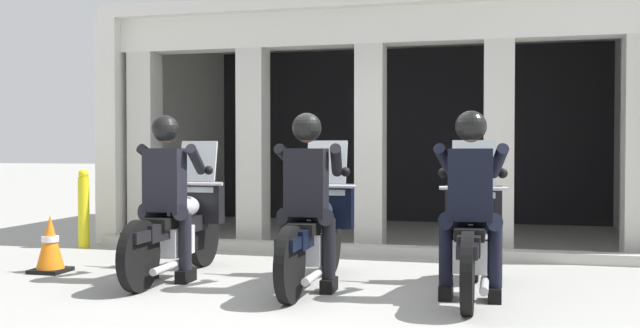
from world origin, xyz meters
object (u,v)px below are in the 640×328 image
object	(u,v)px
police_officer_center	(307,186)
bollard_kerbside	(84,209)
motorcycle_center	(315,231)
motorcycle_right	(472,236)
motorcycle_left	(180,226)
traffic_cone_flank	(50,244)
police_officer_right	(471,188)
police_officer_left	(166,183)

from	to	relation	value
police_officer_center	bollard_kerbside	world-z (taller)	police_officer_center
motorcycle_center	bollard_kerbside	distance (m)	3.83
police_officer_center	motorcycle_right	xyz separation A→B (m)	(1.42, 0.25, -0.44)
motorcycle_left	bollard_kerbside	distance (m)	2.54
motorcycle_left	police_officer_center	world-z (taller)	police_officer_center
police_officer_center	motorcycle_left	bearing A→B (deg)	173.55
motorcycle_left	bollard_kerbside	world-z (taller)	motorcycle_left
traffic_cone_flank	police_officer_center	bearing A→B (deg)	-5.03
police_officer_center	police_officer_right	world-z (taller)	same
police_officer_left	police_officer_center	distance (m)	1.43
police_officer_left	traffic_cone_flank	distance (m)	1.52
police_officer_center	traffic_cone_flank	size ratio (longest dim) A/B	2.69
traffic_cone_flank	bollard_kerbside	distance (m)	1.80
police_officer_center	traffic_cone_flank	xyz separation A→B (m)	(-2.79, 0.25, -0.65)
motorcycle_left	police_officer_center	size ratio (longest dim) A/B	1.29
motorcycle_right	traffic_cone_flank	distance (m)	4.22
traffic_cone_flank	bollard_kerbside	world-z (taller)	bollard_kerbside
motorcycle_left	motorcycle_center	size ratio (longest dim) A/B	1.00
police_officer_left	police_officer_center	world-z (taller)	same
police_officer_left	police_officer_right	xyz separation A→B (m)	(2.85, -0.14, 0.00)
police_officer_left	motorcycle_center	distance (m)	1.50
police_officer_right	bollard_kerbside	bearing A→B (deg)	175.84
bollard_kerbside	motorcycle_center	bearing A→B (deg)	-24.90
police_officer_left	motorcycle_center	xyz separation A→B (m)	(1.42, 0.18, -0.44)
motorcycle_left	traffic_cone_flank	distance (m)	1.40
motorcycle_left	motorcycle_center	world-z (taller)	same
police_officer_center	police_officer_right	size ratio (longest dim) A/B	1.00
motorcycle_left	motorcycle_center	xyz separation A→B (m)	(1.42, -0.11, 0.00)
motorcycle_left	motorcycle_right	world-z (taller)	same
motorcycle_center	traffic_cone_flank	xyz separation A→B (m)	(-2.80, -0.04, -0.21)
motorcycle_left	police_officer_left	world-z (taller)	police_officer_left
police_officer_left	motorcycle_center	size ratio (longest dim) A/B	0.78
police_officer_right	traffic_cone_flank	size ratio (longest dim) A/B	2.69
motorcycle_left	motorcycle_center	distance (m)	1.43
police_officer_left	bollard_kerbside	world-z (taller)	police_officer_left
police_officer_right	traffic_cone_flank	xyz separation A→B (m)	(-4.22, 0.28, -0.65)
police_officer_left	police_officer_center	size ratio (longest dim) A/B	1.00
motorcycle_right	motorcycle_left	bearing A→B (deg)	-165.46
police_officer_center	motorcycle_right	distance (m)	1.51
police_officer_center	bollard_kerbside	xyz separation A→B (m)	(-3.47, 1.90, -0.44)
motorcycle_center	police_officer_center	size ratio (longest dim) A/B	1.29
police_officer_left	motorcycle_right	bearing A→B (deg)	9.49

